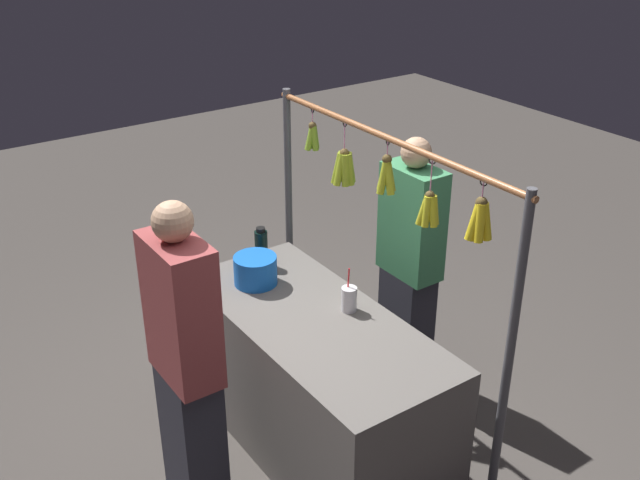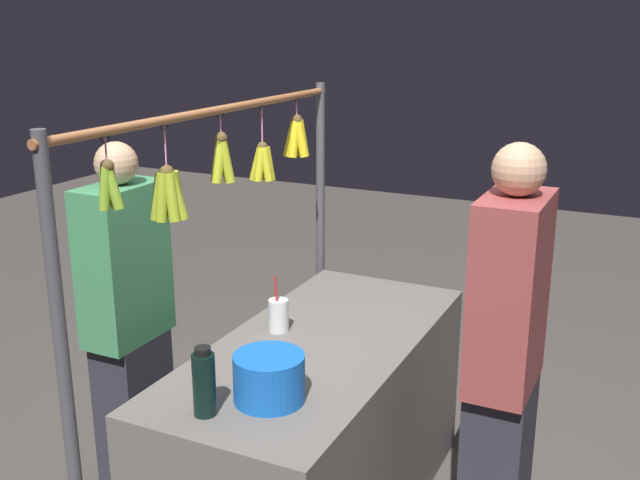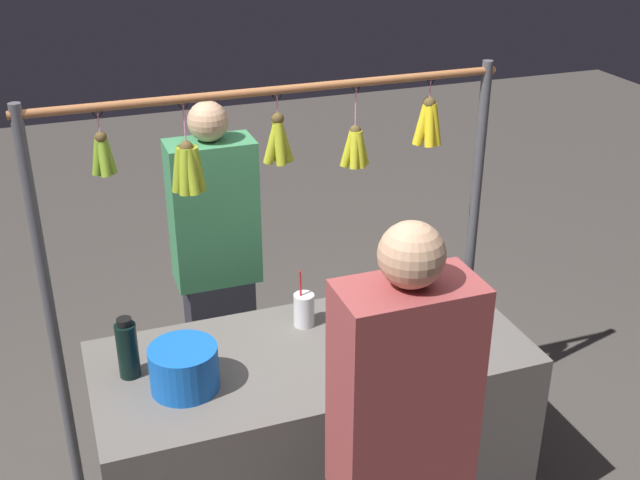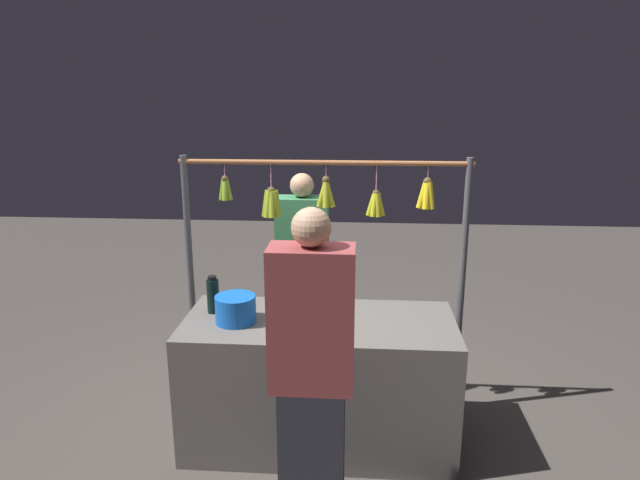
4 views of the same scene
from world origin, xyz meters
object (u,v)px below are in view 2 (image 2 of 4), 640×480
at_px(water_bottle, 204,383).
at_px(drink_cup, 279,315).
at_px(blue_bucket, 269,378).
at_px(vendor_person, 129,331).
at_px(customer_person, 503,375).

relative_size(water_bottle, drink_cup, 0.98).
height_order(water_bottle, blue_bucket, water_bottle).
bearing_deg(drink_cup, vendor_person, -70.50).
bearing_deg(customer_person, water_bottle, -49.87).
xyz_separation_m(blue_bucket, customer_person, (-0.51, 0.67, -0.08)).
distance_m(blue_bucket, customer_person, 0.84).
distance_m(drink_cup, customer_person, 0.92).
xyz_separation_m(vendor_person, customer_person, (-0.20, 1.52, 0.04)).
height_order(drink_cup, vendor_person, vendor_person).
bearing_deg(customer_person, drink_cup, -90.85).
bearing_deg(water_bottle, vendor_person, -124.05).
relative_size(vendor_person, customer_person, 0.96).
bearing_deg(customer_person, blue_bucket, -52.60).
height_order(water_bottle, drink_cup, drink_cup).
distance_m(blue_bucket, vendor_person, 0.91).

